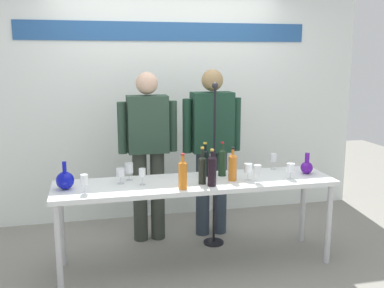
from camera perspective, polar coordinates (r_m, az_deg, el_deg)
name	(u,v)px	position (r m, az deg, el deg)	size (l,w,h in m)	color
ground_plane	(196,263)	(4.17, 0.49, -14.86)	(10.00, 10.00, 0.00)	gray
back_wall	(167,85)	(5.10, -3.17, 7.46)	(4.54, 0.11, 3.00)	white
display_table	(196,188)	(3.91, 0.51, -5.59)	(2.42, 0.60, 0.76)	white
decanter_blue_left	(65,180)	(3.79, -15.76, -4.41)	(0.15, 0.15, 0.23)	#0D14AD
decanter_blue_right	(307,167)	(4.25, 14.31, -2.80)	(0.11, 0.11, 0.19)	#531494
presenter_left	(148,146)	(4.42, -5.59, -0.30)	(0.58, 0.22, 1.68)	#30362E
presenter_right	(212,142)	(4.54, 2.52, 0.28)	(0.60, 0.22, 1.70)	#2B3541
wine_bottle_0	(233,166)	(3.89, 5.16, -2.81)	(0.07, 0.07, 0.29)	#CA6E20
wine_bottle_1	(202,169)	(3.79, 1.31, -3.12)	(0.06, 0.06, 0.32)	black
wine_bottle_2	(205,161)	(4.03, 1.66, -2.22)	(0.07, 0.07, 0.31)	black
wine_bottle_3	(222,161)	(4.04, 3.84, -2.20)	(0.07, 0.07, 0.31)	#1B361F
wine_bottle_4	(183,174)	(3.63, -1.18, -3.76)	(0.07, 0.07, 0.30)	orange
wine_bottle_5	(212,170)	(3.72, 2.54, -3.26)	(0.07, 0.07, 0.31)	black
wine_glass_left_0	(84,180)	(3.62, -13.47, -4.47)	(0.06, 0.06, 0.15)	white
wine_glass_left_1	(129,168)	(3.93, -7.95, -3.05)	(0.07, 0.07, 0.15)	white
wine_glass_left_2	(120,173)	(3.84, -9.03, -3.60)	(0.07, 0.07, 0.14)	white
wine_glass_left_3	(142,173)	(3.78, -6.31, -3.69)	(0.06, 0.06, 0.14)	white
wine_glass_right_0	(248,168)	(3.93, 7.11, -3.05)	(0.07, 0.07, 0.15)	white
wine_glass_right_1	(291,168)	(4.03, 12.37, -2.93)	(0.07, 0.07, 0.14)	white
wine_glass_right_2	(257,170)	(3.85, 8.28, -3.33)	(0.07, 0.07, 0.16)	white
wine_glass_right_3	(274,158)	(4.34, 10.27, -1.76)	(0.06, 0.06, 0.15)	white
microphone_stand	(214,191)	(4.39, 2.81, -6.00)	(0.20, 0.20, 1.59)	black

